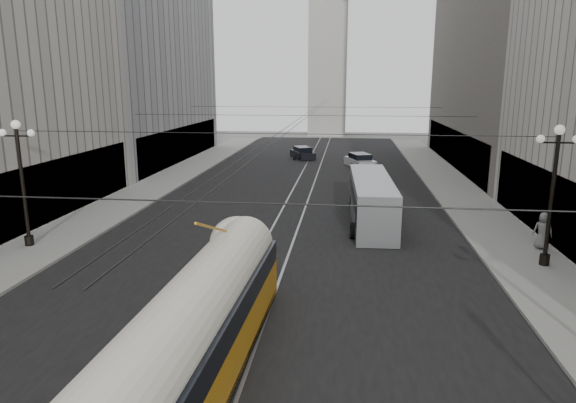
# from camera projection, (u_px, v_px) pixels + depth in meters

# --- Properties ---
(road) EXTENTS (20.00, 85.00, 0.02)m
(road) POSITION_uv_depth(u_px,v_px,m) (300.00, 195.00, 39.00)
(road) COLOR black
(road) RESTS_ON ground
(sidewalk_left) EXTENTS (4.00, 72.00, 0.15)m
(sidewalk_left) POSITION_uv_depth(u_px,v_px,m) (164.00, 182.00, 43.73)
(sidewalk_left) COLOR gray
(sidewalk_left) RESTS_ON ground
(sidewalk_right) EXTENTS (4.00, 72.00, 0.15)m
(sidewalk_right) POSITION_uv_depth(u_px,v_px,m) (453.00, 188.00, 41.00)
(sidewalk_right) COLOR gray
(sidewalk_right) RESTS_ON ground
(rail_left) EXTENTS (0.12, 85.00, 0.04)m
(rail_left) POSITION_uv_depth(u_px,v_px,m) (290.00, 195.00, 39.08)
(rail_left) COLOR gray
(rail_left) RESTS_ON ground
(rail_right) EXTENTS (0.12, 85.00, 0.04)m
(rail_right) POSITION_uv_depth(u_px,v_px,m) (310.00, 195.00, 38.91)
(rail_right) COLOR gray
(rail_right) RESTS_ON ground
(building_left_far) EXTENTS (12.60, 28.60, 28.60)m
(building_left_far) POSITION_uv_depth(u_px,v_px,m) (123.00, 24.00, 53.06)
(building_left_far) COLOR #999999
(building_left_far) RESTS_ON ground
(distant_tower) EXTENTS (6.00, 6.00, 31.36)m
(distant_tower) POSITION_uv_depth(u_px,v_px,m) (328.00, 40.00, 81.62)
(distant_tower) COLOR #B2AFA8
(distant_tower) RESTS_ON ground
(lamppost_left_mid) EXTENTS (1.86, 0.44, 6.37)m
(lamppost_left_mid) POSITION_uv_depth(u_px,v_px,m) (22.00, 176.00, 25.55)
(lamppost_left_mid) COLOR black
(lamppost_left_mid) RESTS_ON sidewalk_left
(lamppost_right_mid) EXTENTS (1.86, 0.44, 6.37)m
(lamppost_right_mid) POSITION_uv_depth(u_px,v_px,m) (553.00, 188.00, 22.69)
(lamppost_right_mid) COLOR black
(lamppost_right_mid) RESTS_ON sidewalk_right
(catenary) EXTENTS (25.00, 72.00, 0.23)m
(catenary) POSITION_uv_depth(u_px,v_px,m) (301.00, 118.00, 36.69)
(catenary) COLOR black
(catenary) RESTS_ON ground
(streetcar) EXTENTS (2.74, 14.95, 3.25)m
(streetcar) POSITION_uv_depth(u_px,v_px,m) (196.00, 330.00, 14.17)
(streetcar) COLOR #C77F11
(streetcar) RESTS_ON ground
(city_bus) EXTENTS (2.59, 10.79, 2.73)m
(city_bus) POSITION_uv_depth(u_px,v_px,m) (371.00, 198.00, 31.03)
(city_bus) COLOR #929596
(city_bus) RESTS_ON ground
(sedan_white_far) EXTENTS (3.28, 4.87, 1.42)m
(sedan_white_far) POSITION_uv_depth(u_px,v_px,m) (360.00, 161.00, 51.64)
(sedan_white_far) COLOR silver
(sedan_white_far) RESTS_ON ground
(sedan_dark_far) EXTENTS (3.26, 4.56, 1.33)m
(sedan_dark_far) POSITION_uv_depth(u_px,v_px,m) (303.00, 153.00, 57.89)
(sedan_dark_far) COLOR black
(sedan_dark_far) RESTS_ON ground
(pedestrian_sidewalk_right) EXTENTS (1.03, 0.78, 1.87)m
(pedestrian_sidewalk_right) POSITION_uv_depth(u_px,v_px,m) (543.00, 231.00, 25.59)
(pedestrian_sidewalk_right) COLOR slate
(pedestrian_sidewalk_right) RESTS_ON sidewalk_right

